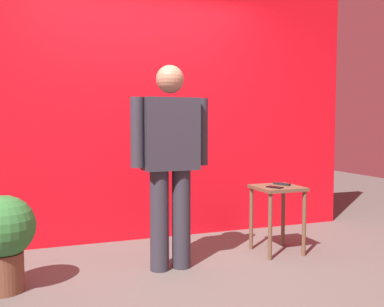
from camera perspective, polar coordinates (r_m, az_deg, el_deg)
ground_plane at (r=3.30m, az=0.37°, el=-17.16°), size 12.00×12.00×0.00m
back_wall_red at (r=4.50m, az=-6.27°, el=8.93°), size 4.65×0.12×3.16m
standing_person at (r=3.50m, az=-2.88°, el=-0.35°), size 0.65×0.24×1.65m
side_table at (r=4.07m, az=11.14°, el=-6.07°), size 0.41×0.41×0.62m
cell_phone at (r=3.94m, az=10.83°, el=-4.37°), size 0.12×0.16×0.01m
tv_remote at (r=4.13m, az=11.72°, el=-3.94°), size 0.10×0.17×0.02m
potted_plant at (r=3.36m, az=-23.52°, el=-9.80°), size 0.44×0.44×0.69m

